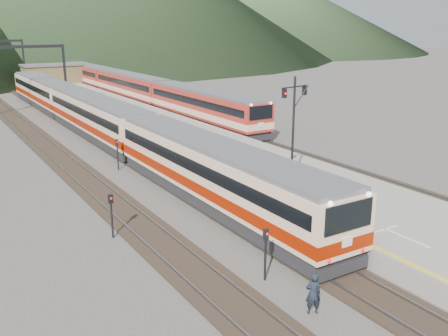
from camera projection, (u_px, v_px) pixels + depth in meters
track_main at (91, 133)px, 48.49m from camera, size 2.60×200.00×0.23m
track_far at (38, 139)px, 45.96m from camera, size 2.60×200.00×0.23m
track_second at (195, 122)px, 54.31m from camera, size 2.60×200.00×0.23m
platform at (153, 126)px, 49.57m from camera, size 8.00×100.00×1.00m
gantry_near at (24, 66)px, 57.78m from camera, size 9.55×0.25×8.00m
station_shed at (52, 73)px, 81.68m from camera, size 9.40×4.40×3.10m
main_train at (97, 116)px, 46.18m from camera, size 3.11×63.74×3.80m
second_train at (131, 86)px, 68.77m from camera, size 2.97×60.98×3.63m
signal_mast at (294, 119)px, 28.92m from camera, size 2.17×0.57×6.42m
short_signal_a at (266, 248)px, 20.33m from camera, size 0.26×0.23×2.27m
short_signal_b at (117, 150)px, 36.13m from camera, size 0.26×0.22×2.27m
short_signal_c at (111, 210)px, 24.46m from camera, size 0.24×0.19×2.27m
worker at (313, 293)px, 18.14m from camera, size 0.69×0.58×1.62m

